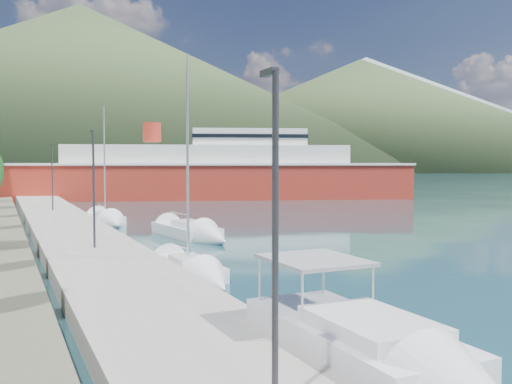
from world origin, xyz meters
name	(u,v)px	position (x,y,z in m)	size (l,w,h in m)	color
ground	(64,185)	(0.00, 120.00, 0.00)	(1400.00, 1400.00, 0.00)	#193C46
quay	(69,231)	(-9.00, 26.00, 0.40)	(5.00, 88.00, 0.80)	gray
hills_far	(146,98)	(138.59, 618.73, 77.39)	(1480.00, 900.00, 180.00)	gray
hills_near	(173,99)	(98.04, 372.50, 49.18)	(1010.00, 520.00, 115.00)	#354727
lamp_posts	(90,183)	(-9.00, 15.64, 4.08)	(0.15, 46.61, 6.06)	#2D2D33
motor_cruiser	(393,376)	(-5.69, -5.85, 0.56)	(2.74, 9.20, 3.39)	black
sailboat_near	(199,276)	(-5.59, 7.58, 0.28)	(2.44, 7.15, 10.14)	silver
sailboat_mid	(200,235)	(-1.17, 20.58, 0.33)	(3.60, 9.74, 13.69)	silver
sailboat_far	(110,221)	(-5.17, 32.03, 0.31)	(2.85, 7.52, 10.85)	silver
ferry	(210,174)	(14.28, 61.93, 3.47)	(58.37, 29.59, 11.41)	#A92A1D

